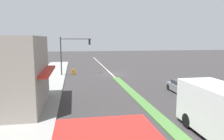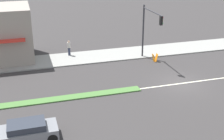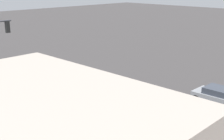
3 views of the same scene
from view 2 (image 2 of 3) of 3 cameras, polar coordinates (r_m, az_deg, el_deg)
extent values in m
cube|color=beige|center=(28.38, 12.54, -2.41)|extent=(0.16, 60.00, 0.01)
cylinder|color=#333338|center=(33.53, 5.72, 7.10)|extent=(0.18, 0.18, 5.60)
cylinder|color=#333338|center=(30.95, 7.47, 10.53)|extent=(4.50, 0.12, 0.12)
cube|color=black|center=(29.32, 8.96, 8.90)|extent=(0.28, 0.24, 0.84)
sphere|color=red|center=(29.31, 9.22, 9.43)|extent=(0.18, 0.18, 0.18)
sphere|color=gold|center=(29.37, 9.19, 8.92)|extent=(0.18, 0.18, 0.18)
sphere|color=green|center=(29.43, 9.16, 8.40)|extent=(0.18, 0.18, 0.18)
cylinder|color=#282D42|center=(34.59, -7.83, 3.38)|extent=(0.26, 0.26, 0.88)
cylinder|color=#B7B2A8|center=(34.37, -7.89, 4.52)|extent=(0.34, 0.34, 0.57)
sphere|color=tan|center=(34.25, -7.93, 5.15)|extent=(0.22, 0.22, 0.22)
cube|color=orange|center=(33.10, 8.10, 2.26)|extent=(0.45, 0.21, 0.84)
cube|color=orange|center=(32.97, 7.59, 2.21)|extent=(0.45, 0.21, 0.84)
cube|color=slate|center=(20.59, -15.84, -11.10)|extent=(1.71, 4.20, 0.68)
cube|color=#2D333D|center=(20.30, -15.40, -9.75)|extent=(1.46, 2.31, 0.41)
cylinder|color=black|center=(20.08, -10.83, -12.18)|extent=(0.22, 0.65, 0.65)
cylinder|color=black|center=(21.35, -11.30, -9.96)|extent=(0.22, 0.65, 0.65)
camera|label=1|loc=(35.25, -51.50, 3.86)|focal=35.00mm
camera|label=3|loc=(37.76, -30.88, 13.99)|focal=50.00mm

